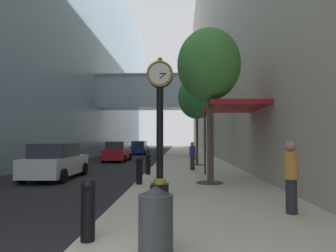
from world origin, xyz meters
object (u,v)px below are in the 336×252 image
Objects in this scene: car_red_near at (117,152)px; car_white_mid at (56,162)px; bollard_fourth at (148,163)px; pedestrian_walking at (193,155)px; bollard_nearest at (88,208)px; street_clock at (160,119)px; car_blue_trailing at (139,148)px; street_tree_near at (209,65)px; bollard_third at (139,170)px; car_black_far at (140,147)px; trash_bin at (156,220)px; pedestrian_by_clock at (291,175)px; street_tree_mid_near at (197,98)px.

car_white_mid is at bearing -92.82° from car_red_near.
pedestrian_walking is (2.32, 2.15, 0.28)m from bollard_fourth.
bollard_nearest is at bearing -62.71° from car_white_mid.
street_clock is 27.37m from car_blue_trailing.
street_tree_near reaches higher than pedestrian_walking.
bollard_third is 31.70m from car_black_far.
trash_bin is at bearing -75.81° from car_red_near.
pedestrian_by_clock is at bearing -59.78° from bollard_fourth.
street_tree_near reaches higher than bollard_fourth.
car_white_mid is at bearing 121.61° from trash_bin.
bollard_third is 0.67× the size of pedestrian_walking.
street_tree_near is at bearing -90.00° from street_tree_mid_near.
trash_bin is 0.24× the size of car_white_mid.
street_tree_near is 1.02× the size of street_tree_mid_near.
street_tree_mid_near is (2.78, 5.43, 4.12)m from bollard_fourth.
car_white_mid reaches higher than bollard_nearest.
bollard_third is at bearing 135.31° from pedestrian_by_clock.
pedestrian_walking is (2.32, 11.36, 0.28)m from bollard_nearest.
street_tree_mid_near is at bearing -35.72° from car_red_near.
bollard_fourth is 0.63× the size of pedestrian_by_clock.
bollard_fourth is 0.24× the size of car_blue_trailing.
pedestrian_by_clock reaches higher than trash_bin.
car_blue_trailing is at bearing 99.57° from street_clock.
bollard_third is 0.24× the size of car_blue_trailing.
pedestrian_by_clock is 0.39× the size of car_white_mid.
pedestrian_by_clock is 36.61m from car_black_far.
bollard_fourth is 1.02× the size of trash_bin.
car_red_near is 18.13m from car_black_far.
bollard_nearest is at bearing -112.89° from street_tree_near.
trash_bin is 12.03m from pedestrian_walking.
car_black_far is (-0.66, 18.12, -0.06)m from car_red_near.
street_tree_mid_near reaches higher than trash_bin.
street_tree_near reaches higher than car_red_near.
bollard_fourth is at bearing 120.22° from pedestrian_by_clock.
street_tree_mid_near reaches higher than pedestrian_walking.
pedestrian_by_clock reaches higher than car_red_near.
street_tree_mid_near reaches higher than car_red_near.
car_white_mid reaches higher than bollard_fourth.
street_tree_near reaches higher than street_tree_mid_near.
car_red_near is (-3.84, 19.40, 0.13)m from bollard_nearest.
pedestrian_walking is at bearing 66.01° from bollard_third.
bollard_nearest is at bearing -83.39° from car_blue_trailing.
car_blue_trailing reaches higher than car_black_far.
car_blue_trailing is at bearing 105.07° from pedestrian_by_clock.
bollard_third is at bearing -170.94° from street_tree_near.
car_red_near is (-6.62, 4.76, -3.98)m from street_tree_mid_near.
car_white_mid is 29.04m from car_black_far.
street_tree_mid_near is at bearing 79.25° from bollard_nearest.
bollard_fourth is 0.25× the size of car_white_mid.
street_tree_near reaches higher than car_white_mid.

